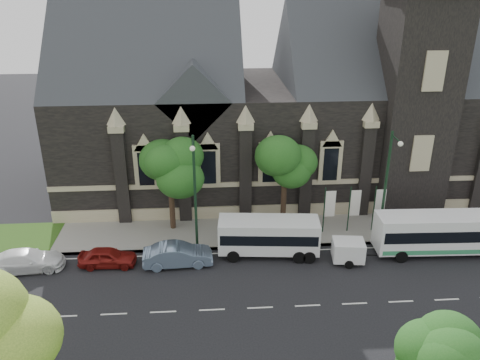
{
  "coord_description": "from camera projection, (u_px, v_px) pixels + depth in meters",
  "views": [
    {
      "loc": [
        -2.89,
        -24.05,
        19.05
      ],
      "look_at": [
        -0.85,
        6.0,
        6.13
      ],
      "focal_mm": 35.75,
      "sensor_mm": 36.0,
      "label": 1
    }
  ],
  "objects": [
    {
      "name": "car_far_white",
      "position": [
        26.0,
        260.0,
        33.34
      ],
      "size": [
        5.3,
        2.59,
        1.49
      ],
      "primitive_type": "imported",
      "rotation": [
        0.0,
        0.0,
        1.67
      ],
      "color": "white",
      "rests_on": "ground"
    },
    {
      "name": "ground",
      "position": [
        260.0,
        308.0,
        29.74
      ],
      "size": [
        160.0,
        160.0,
        0.0
      ],
      "primitive_type": "plane",
      "color": "black",
      "rests_on": "ground"
    },
    {
      "name": "tree_park_east",
      "position": [
        434.0,
        354.0,
        19.76
      ],
      "size": [
        3.4,
        3.4,
        6.28
      ],
      "color": "black",
      "rests_on": "ground"
    },
    {
      "name": "sidewalk",
      "position": [
        248.0,
        232.0,
        38.42
      ],
      "size": [
        80.0,
        5.0,
        0.15
      ],
      "primitive_type": "cube",
      "color": "gray",
      "rests_on": "ground"
    },
    {
      "name": "museum",
      "position": [
        295.0,
        104.0,
        44.06
      ],
      "size": [
        40.0,
        17.7,
        29.9
      ],
      "color": "black",
      "rests_on": "ground"
    },
    {
      "name": "banner_flag_center",
      "position": [
        353.0,
        206.0,
        37.57
      ],
      "size": [
        0.9,
        0.1,
        4.0
      ],
      "color": "#15301D",
      "rests_on": "ground"
    },
    {
      "name": "street_lamp_mid",
      "position": [
        195.0,
        188.0,
        33.98
      ],
      "size": [
        0.36,
        1.88,
        9.0
      ],
      "color": "#15301D",
      "rests_on": "ground"
    },
    {
      "name": "sedan",
      "position": [
        178.0,
        255.0,
        33.87
      ],
      "size": [
        5.0,
        2.01,
        1.62
      ],
      "primitive_type": "imported",
      "rotation": [
        0.0,
        0.0,
        1.63
      ],
      "color": "slate",
      "rests_on": "ground"
    },
    {
      "name": "tour_coach",
      "position": [
        450.0,
        233.0,
        34.96
      ],
      "size": [
        10.86,
        2.82,
        3.15
      ],
      "rotation": [
        0.0,
        0.0,
        -0.03
      ],
      "color": "white",
      "rests_on": "ground"
    },
    {
      "name": "banner_flag_right",
      "position": [
        378.0,
        205.0,
        37.7
      ],
      "size": [
        0.9,
        0.1,
        4.0
      ],
      "color": "#15301D",
      "rests_on": "ground"
    },
    {
      "name": "box_trailer",
      "position": [
        348.0,
        250.0,
        34.14
      ],
      "size": [
        3.27,
        1.93,
        1.7
      ],
      "rotation": [
        0.0,
        0.0,
        -0.12
      ],
      "color": "silver",
      "rests_on": "ground"
    },
    {
      "name": "tree_walk_left",
      "position": [
        172.0,
        163.0,
        36.93
      ],
      "size": [
        3.91,
        3.91,
        7.64
      ],
      "color": "black",
      "rests_on": "ground"
    },
    {
      "name": "banner_flag_left",
      "position": [
        328.0,
        206.0,
        37.45
      ],
      "size": [
        0.9,
        0.1,
        4.0
      ],
      "color": "#15301D",
      "rests_on": "ground"
    },
    {
      "name": "street_lamp_near",
      "position": [
        387.0,
        183.0,
        34.86
      ],
      "size": [
        0.36,
        1.88,
        9.0
      ],
      "color": "#15301D",
      "rests_on": "ground"
    },
    {
      "name": "tree_walk_right",
      "position": [
        287.0,
        159.0,
        37.47
      ],
      "size": [
        4.08,
        4.08,
        7.8
      ],
      "color": "black",
      "rests_on": "ground"
    },
    {
      "name": "shuttle_bus",
      "position": [
        269.0,
        235.0,
        34.86
      ],
      "size": [
        7.46,
        3.13,
        2.81
      ],
      "rotation": [
        0.0,
        0.0,
        -0.09
      ],
      "color": "silver",
      "rests_on": "ground"
    },
    {
      "name": "car_far_red",
      "position": [
        108.0,
        257.0,
        33.82
      ],
      "size": [
        4.1,
        1.79,
        1.37
      ],
      "primitive_type": "imported",
      "rotation": [
        0.0,
        0.0,
        1.53
      ],
      "color": "maroon",
      "rests_on": "ground"
    }
  ]
}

